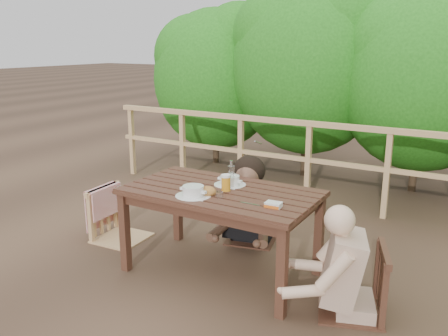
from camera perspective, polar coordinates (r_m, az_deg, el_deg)
The scene contains 16 objects.
ground at distance 4.12m, azimuth -0.36°, elevation -12.35°, with size 60.00×60.00×0.00m, color brown.
table at distance 3.97m, azimuth -0.37°, elevation -7.75°, with size 1.55×0.87×0.72m, color #3D2218.
chair_left at distance 4.68m, azimuth -12.48°, elevation -2.91°, with size 0.48×0.48×0.96m, color tan.
chair_far at distance 4.57m, azimuth 3.42°, elevation -3.27°, with size 0.46×0.46×0.92m, color #3D2218.
chair_right at distance 3.49m, azimuth 15.43°, elevation -9.61°, with size 0.47×0.47×0.94m, color #3D2218.
woman at distance 4.53m, azimuth 3.57°, elevation -0.68°, with size 0.54×0.67×1.34m, color black, non-canonical shape.
diner_right at distance 3.41m, azimuth 16.14°, elevation -6.80°, with size 0.53×0.65×1.32m, color tan, non-canonical shape.
railing at distance 5.64m, azimuth 10.08°, elevation 0.53°, with size 5.60×0.10×1.01m, color tan.
hedge_row at distance 6.51m, azimuth 17.92°, elevation 14.36°, with size 6.60×1.60×3.80m, color #1F6416, non-canonical shape.
soup_near at distance 3.69m, azimuth -3.72°, elevation -2.86°, with size 0.28×0.28×0.09m, color white.
soup_far at distance 3.97m, azimuth 0.72°, elevation -1.56°, with size 0.27×0.27×0.09m, color white.
bread_roll at distance 3.71m, azimuth -1.94°, elevation -2.82°, with size 0.14×0.10×0.08m, color #AD7630.
beer_glass at distance 3.80m, azimuth 0.24°, elevation -1.88°, with size 0.08×0.08×0.15m, color orange.
bottle at distance 3.91m, azimuth 0.89°, elevation -0.74°, with size 0.06×0.06×0.23m, color white.
tumbler at distance 3.62m, azimuth -0.51°, elevation -3.38°, with size 0.06×0.06×0.07m, color silver.
butter_tub at distance 3.46m, azimuth 5.98°, elevation -4.52°, with size 0.12×0.08×0.05m, color white.
Camera 1 is at (1.87, -3.14, 1.89)m, focal length 37.97 mm.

